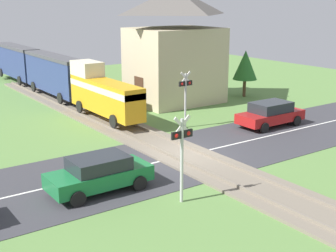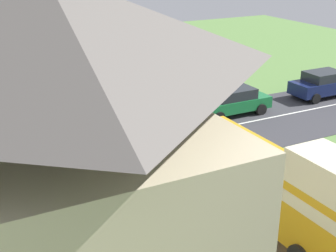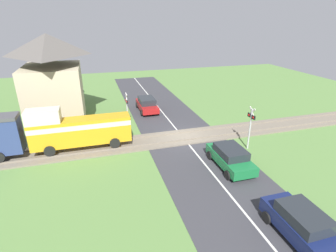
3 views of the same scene
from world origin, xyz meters
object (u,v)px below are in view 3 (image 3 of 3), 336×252
object	(u,v)px
station_building	(53,81)
pedestrian_by_station	(59,132)
crossing_signal_west_approach	(251,123)
car_near_crossing	(230,157)
car_far_side	(147,104)
car_behind_queue	(302,225)
crossing_signal_east_approach	(127,107)

from	to	relation	value
station_building	pedestrian_by_station	bearing A→B (deg)	-175.45
crossing_signal_west_approach	car_near_crossing	bearing A→B (deg)	127.52
car_near_crossing	car_far_side	world-z (taller)	car_far_side
car_near_crossing	crossing_signal_west_approach	xyz separation A→B (m)	(2.01, -2.62, 1.34)
crossing_signal_west_approach	car_far_side	bearing A→B (deg)	27.55
car_near_crossing	car_behind_queue	world-z (taller)	car_behind_queue
car_far_side	crossing_signal_east_approach	xyz separation A→B (m)	(-4.25, 2.62, 1.33)
car_far_side	car_near_crossing	bearing A→B (deg)	-167.08
car_far_side	car_behind_queue	world-z (taller)	car_behind_queue
crossing_signal_west_approach	pedestrian_by_station	xyz separation A→B (m)	(5.49, 13.76, -1.37)
crossing_signal_west_approach	station_building	xyz separation A→B (m)	(9.85, 14.11, 1.81)
pedestrian_by_station	crossing_signal_east_approach	bearing A→B (deg)	-81.90
car_near_crossing	station_building	bearing A→B (deg)	44.09
crossing_signal_east_approach	pedestrian_by_station	bearing A→B (deg)	98.10
crossing_signal_west_approach	crossing_signal_east_approach	distance (m)	10.27
car_behind_queue	crossing_signal_east_approach	bearing A→B (deg)	20.54
car_near_crossing	car_far_side	xyz separation A→B (m)	(12.55, 2.88, 0.01)
car_near_crossing	car_far_side	bearing A→B (deg)	12.92
station_building	car_behind_queue	bearing A→B (deg)	-147.78
car_behind_queue	crossing_signal_east_approach	distance (m)	15.72
car_behind_queue	station_building	distance (m)	21.77
car_far_side	car_behind_queue	bearing A→B (deg)	-171.34
car_behind_queue	crossing_signal_west_approach	xyz separation A→B (m)	(8.38, -2.62, 1.29)
car_near_crossing	pedestrian_by_station	distance (m)	13.43
crossing_signal_east_approach	car_behind_queue	bearing A→B (deg)	-159.46
car_far_side	crossing_signal_east_approach	world-z (taller)	crossing_signal_east_approach
crossing_signal_west_approach	crossing_signal_east_approach	bearing A→B (deg)	52.22
car_behind_queue	pedestrian_by_station	xyz separation A→B (m)	(13.87, 11.14, -0.07)
crossing_signal_west_approach	pedestrian_by_station	world-z (taller)	crossing_signal_west_approach
pedestrian_by_station	crossing_signal_west_approach	bearing A→B (deg)	-111.74
crossing_signal_west_approach	crossing_signal_east_approach	world-z (taller)	same
car_behind_queue	station_building	size ratio (longest dim) A/B	0.49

